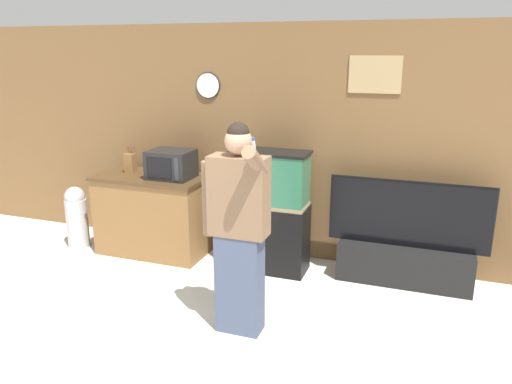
# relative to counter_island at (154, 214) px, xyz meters

# --- Properties ---
(wall_back_paneled) EXTENTS (10.00, 0.08, 2.60)m
(wall_back_paneled) POSITION_rel_counter_island_xyz_m (1.39, 0.47, 0.84)
(wall_back_paneled) COLOR brown
(wall_back_paneled) RESTS_ON ground_plane
(counter_island) EXTENTS (1.29, 0.68, 0.93)m
(counter_island) POSITION_rel_counter_island_xyz_m (0.00, 0.00, 0.00)
(counter_island) COLOR brown
(counter_island) RESTS_ON ground_plane
(microwave) EXTENTS (0.48, 0.40, 0.32)m
(microwave) POSITION_rel_counter_island_xyz_m (0.27, -0.02, 0.62)
(microwave) COLOR black
(microwave) RESTS_ON counter_island
(knife_block) EXTENTS (0.11, 0.10, 0.32)m
(knife_block) POSITION_rel_counter_island_xyz_m (-0.30, 0.05, 0.59)
(knife_block) COLOR brown
(knife_block) RESTS_ON counter_island
(aquarium_on_stand) EXTENTS (0.81, 0.39, 1.32)m
(aquarium_on_stand) POSITION_rel_counter_island_xyz_m (1.43, -0.01, 0.19)
(aquarium_on_stand) COLOR black
(aquarium_on_stand) RESTS_ON ground_plane
(tv_on_stand) EXTENTS (1.59, 0.40, 1.08)m
(tv_on_stand) POSITION_rel_counter_island_xyz_m (2.84, 0.15, -0.15)
(tv_on_stand) COLOR black
(tv_on_stand) RESTS_ON ground_plane
(person_standing) EXTENTS (0.56, 0.42, 1.79)m
(person_standing) POSITION_rel_counter_island_xyz_m (1.57, -1.27, 0.46)
(person_standing) COLOR #424C66
(person_standing) RESTS_ON ground_plane
(trash_bin) EXTENTS (0.26, 0.26, 0.75)m
(trash_bin) POSITION_rel_counter_island_xyz_m (-0.96, -0.17, -0.08)
(trash_bin) COLOR #B7B7BC
(trash_bin) RESTS_ON ground_plane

